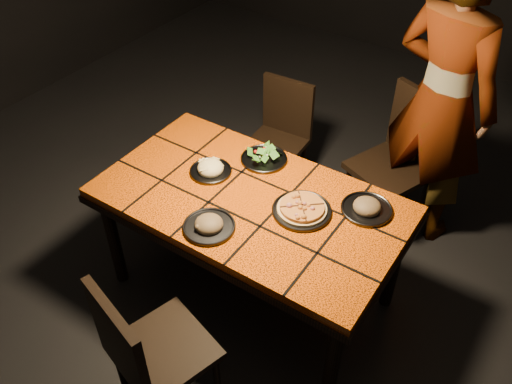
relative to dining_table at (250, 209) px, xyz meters
The scene contains 11 objects.
room_shell 0.83m from the dining_table, ahead, with size 6.04×7.04×3.08m.
dining_table is the anchor object (origin of this frame).
chair_near 0.91m from the dining_table, 87.23° to the right, with size 0.51×0.51×0.92m.
chair_far_left 1.05m from the dining_table, 112.33° to the left, with size 0.40×0.40×0.83m.
chair_far_right 1.16m from the dining_table, 67.43° to the left, with size 0.57×0.57×0.97m.
diner 1.32m from the dining_table, 63.27° to the left, with size 0.69×0.45×1.89m, color brown.
plate_pizza 0.30m from the dining_table, 11.36° to the left, with size 0.36×0.36×0.04m.
plate_pasta 0.32m from the dining_table, 169.86° to the left, with size 0.23×0.23×0.08m.
plate_salad 0.35m from the dining_table, 110.59° to the left, with size 0.26×0.26×0.07m.
plate_mushroom_a 0.32m from the dining_table, 98.10° to the right, with size 0.26×0.26×0.09m.
plate_mushroom_b 0.61m from the dining_table, 24.46° to the left, with size 0.26×0.26×0.09m.
Camera 1 is at (1.20, -1.74, 2.63)m, focal length 38.00 mm.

